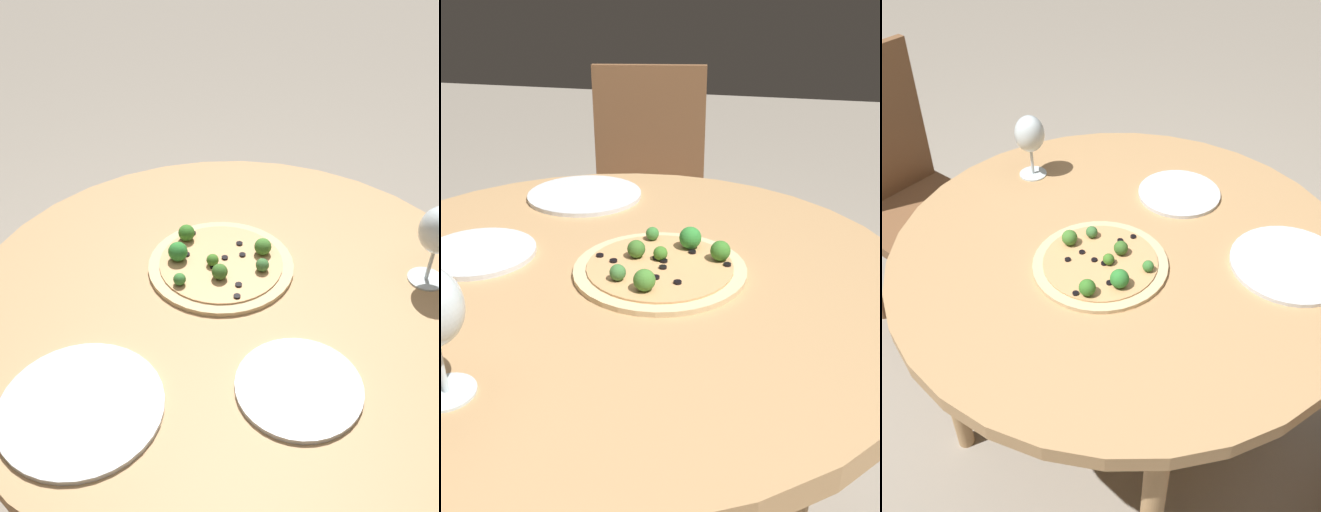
{
  "view_description": "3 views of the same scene",
  "coord_description": "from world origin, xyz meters",
  "views": [
    {
      "loc": [
        -0.32,
        -0.8,
        1.53
      ],
      "look_at": [
        -0.0,
        0.09,
        0.79
      ],
      "focal_mm": 40.0,
      "sensor_mm": 36.0,
      "label": 1
    },
    {
      "loc": [
        0.88,
        0.31,
        1.23
      ],
      "look_at": [
        -0.0,
        0.09,
        0.79
      ],
      "focal_mm": 40.0,
      "sensor_mm": 36.0,
      "label": 2
    },
    {
      "loc": [
        -0.61,
        0.85,
        1.63
      ],
      "look_at": [
        -0.0,
        0.09,
        0.79
      ],
      "focal_mm": 40.0,
      "sensor_mm": 36.0,
      "label": 3
    }
  ],
  "objects": [
    {
      "name": "ground_plane",
      "position": [
        0.0,
        0.0,
        0.0
      ],
      "size": [
        12.0,
        12.0,
        0.0
      ],
      "primitive_type": "plane",
      "color": "gray"
    },
    {
      "name": "plate_near",
      "position": [
        0.01,
        -0.26,
        0.77
      ],
      "size": [
        0.22,
        0.22,
        0.01
      ],
      "color": "silver",
      "rests_on": "dining_table"
    },
    {
      "name": "wine_glass",
      "position": [
        0.39,
        -0.09,
        0.89
      ],
      "size": [
        0.08,
        0.08,
        0.18
      ],
      "color": "silver",
      "rests_on": "dining_table"
    },
    {
      "name": "dining_table",
      "position": [
        0.0,
        0.0,
        0.69
      ],
      "size": [
        1.11,
        1.11,
        0.76
      ],
      "color": "tan",
      "rests_on": "ground_plane"
    },
    {
      "name": "pizza",
      "position": [
        -0.01,
        0.09,
        0.78
      ],
      "size": [
        0.31,
        0.31,
        0.06
      ],
      "color": "#DBBC89",
      "rests_on": "dining_table"
    },
    {
      "name": "plate_far",
      "position": [
        -0.34,
        -0.18,
        0.77
      ],
      "size": [
        0.27,
        0.27,
        0.01
      ],
      "color": "silver",
      "rests_on": "dining_table"
    }
  ]
}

